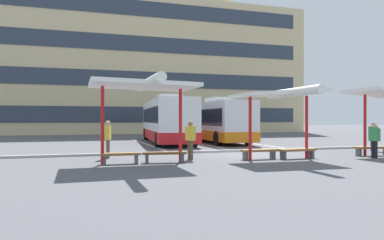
# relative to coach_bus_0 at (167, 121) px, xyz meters

# --- Properties ---
(ground_plane) EXTENTS (160.00, 160.00, 0.00)m
(ground_plane) POSITION_rel_coach_bus_0_xyz_m (2.04, -10.60, -1.65)
(ground_plane) COLOR #515156
(terminal_building) EXTENTS (43.46, 11.74, 19.94)m
(terminal_building) POSITION_rel_coach_bus_0_xyz_m (2.07, 22.88, 6.95)
(terminal_building) COLOR #D1BC8C
(terminal_building) RESTS_ON ground
(coach_bus_0) EXTENTS (3.78, 12.21, 3.56)m
(coach_bus_0) POSITION_rel_coach_bus_0_xyz_m (0.00, 0.00, 0.00)
(coach_bus_0) COLOR silver
(coach_bus_0) RESTS_ON ground
(coach_bus_1) EXTENTS (2.74, 11.78, 3.44)m
(coach_bus_1) POSITION_rel_coach_bus_0_xyz_m (3.80, 0.24, -0.07)
(coach_bus_1) COLOR silver
(coach_bus_1) RESTS_ON ground
(lane_stripe_0) EXTENTS (0.16, 14.00, 0.01)m
(lane_stripe_0) POSITION_rel_coach_bus_0_xyz_m (-1.75, -0.85, -1.65)
(lane_stripe_0) COLOR white
(lane_stripe_0) RESTS_ON ground
(lane_stripe_1) EXTENTS (0.16, 14.00, 0.01)m
(lane_stripe_1) POSITION_rel_coach_bus_0_xyz_m (2.04, -0.85, -1.65)
(lane_stripe_1) COLOR white
(lane_stripe_1) RESTS_ON ground
(lane_stripe_2) EXTENTS (0.16, 14.00, 0.01)m
(lane_stripe_2) POSITION_rel_coach_bus_0_xyz_m (5.82, -0.85, -1.65)
(lane_stripe_2) COLOR white
(lane_stripe_2) RESTS_ON ground
(waiting_shelter_0) EXTENTS (4.22, 5.04, 3.35)m
(waiting_shelter_0) POSITION_rel_coach_bus_0_xyz_m (-4.00, -12.66, 1.47)
(waiting_shelter_0) COLOR red
(waiting_shelter_0) RESTS_ON ground
(bench_0) EXTENTS (1.58, 0.49, 0.45)m
(bench_0) POSITION_rel_coach_bus_0_xyz_m (-4.90, -12.37, -1.32)
(bench_0) COLOR brown
(bench_0) RESTS_ON ground
(bench_1) EXTENTS (1.81, 0.63, 0.45)m
(bench_1) POSITION_rel_coach_bus_0_xyz_m (-3.10, -12.48, -1.31)
(bench_1) COLOR brown
(bench_1) RESTS_ON ground
(waiting_shelter_1) EXTENTS (3.89, 4.27, 3.19)m
(waiting_shelter_1) POSITION_rel_coach_bus_0_xyz_m (2.15, -12.97, 1.24)
(waiting_shelter_1) COLOR red
(waiting_shelter_1) RESTS_ON ground
(bench_2) EXTENTS (1.67, 0.43, 0.45)m
(bench_2) POSITION_rel_coach_bus_0_xyz_m (1.25, -12.52, -1.32)
(bench_2) COLOR brown
(bench_2) RESTS_ON ground
(bench_3) EXTENTS (1.87, 0.55, 0.45)m
(bench_3) POSITION_rel_coach_bus_0_xyz_m (3.05, -12.79, -1.31)
(bench_3) COLOR brown
(bench_3) RESTS_ON ground
(bench_4) EXTENTS (1.88, 0.66, 0.45)m
(bench_4) POSITION_rel_coach_bus_0_xyz_m (7.41, -12.69, -1.31)
(bench_4) COLOR brown
(bench_4) RESTS_ON ground
(platform_kerb) EXTENTS (44.00, 0.24, 0.12)m
(platform_kerb) POSITION_rel_coach_bus_0_xyz_m (2.04, -8.66, -1.59)
(platform_kerb) COLOR #ADADA8
(platform_kerb) RESTS_ON ground
(waiting_passenger_0) EXTENTS (0.34, 0.54, 1.73)m
(waiting_passenger_0) POSITION_rel_coach_bus_0_xyz_m (-5.21, -10.08, -0.64)
(waiting_passenger_0) COLOR brown
(waiting_passenger_0) RESTS_ON ground
(waiting_passenger_1) EXTENTS (0.32, 0.50, 1.60)m
(waiting_passenger_1) POSITION_rel_coach_bus_0_xyz_m (6.61, -13.63, -0.74)
(waiting_passenger_1) COLOR black
(waiting_passenger_1) RESTS_ON ground
(waiting_passenger_2) EXTENTS (0.38, 0.54, 1.72)m
(waiting_passenger_2) POSITION_rel_coach_bus_0_xyz_m (-1.70, -11.59, -0.65)
(waiting_passenger_2) COLOR brown
(waiting_passenger_2) RESTS_ON ground
(waiting_passenger_3) EXTENTS (0.39, 0.51, 1.61)m
(waiting_passenger_3) POSITION_rel_coach_bus_0_xyz_m (9.54, -10.49, -0.73)
(waiting_passenger_3) COLOR #33384C
(waiting_passenger_3) RESTS_ON ground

